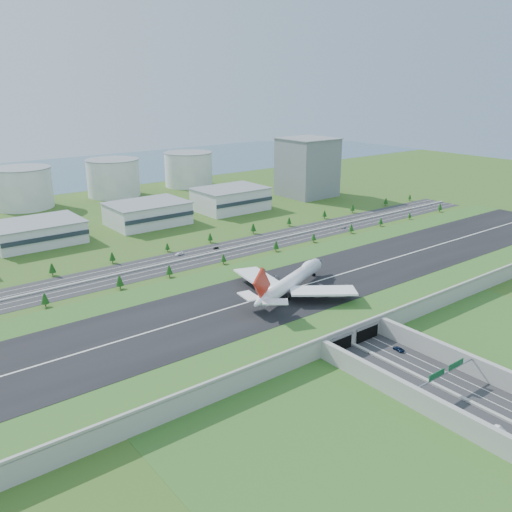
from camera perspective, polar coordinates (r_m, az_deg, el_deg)
ground at (r=272.66m, az=2.37°, el=-5.51°), size 1200.00×1200.00×0.00m
airfield_deck at (r=270.97m, az=2.39°, el=-4.72°), size 520.00×100.00×9.20m
underpass_road at (r=213.64m, az=20.26°, el=-12.81°), size 38.80×120.40×8.00m
sign_gantry_near at (r=213.83m, az=19.37°, el=-11.59°), size 38.70×0.70×9.80m
north_expressway at (r=345.72m, az=-7.81°, el=-0.46°), size 560.00×36.00×0.12m
tree_row at (r=336.12m, az=-10.21°, el=-0.31°), size 503.90×48.64×8.31m
hangar_mid_a at (r=406.67m, az=-22.06°, el=2.29°), size 58.00×42.00×15.00m
hangar_mid_b at (r=435.55m, az=-11.35°, el=4.39°), size 58.00×42.00×17.00m
hangar_mid_c at (r=475.17m, az=-2.70°, el=5.99°), size 58.00×42.00×19.00m
office_tower at (r=534.85m, az=5.41°, el=9.25°), size 46.00×46.00×55.00m
fuel_tank_b at (r=524.25m, az=-23.35°, el=6.57°), size 50.00×50.00×35.00m
fuel_tank_c at (r=551.02m, az=-14.78°, el=7.95°), size 50.00×50.00×35.00m
fuel_tank_d at (r=588.94m, az=-7.11°, el=9.03°), size 50.00×50.00×35.00m
bay_water at (r=698.19m, az=-24.13°, el=7.56°), size 1200.00×260.00×0.06m
boeing_747 at (r=268.02m, az=3.73°, el=-2.65°), size 68.94×63.87×22.54m
car_0 at (r=217.89m, az=14.62°, el=-12.37°), size 2.36×4.34×1.40m
car_1 at (r=201.58m, az=24.28°, el=-16.24°), size 2.01×4.23×1.34m
car_2 at (r=239.50m, az=14.76°, el=-9.44°), size 2.98×5.53×1.47m
car_5 at (r=366.25m, az=-4.25°, el=0.85°), size 4.16×1.87×1.32m
car_6 at (r=422.22m, az=9.23°, el=3.00°), size 5.17×3.76×1.31m
car_7 at (r=356.06m, az=-8.12°, el=0.24°), size 6.12×3.09×1.71m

